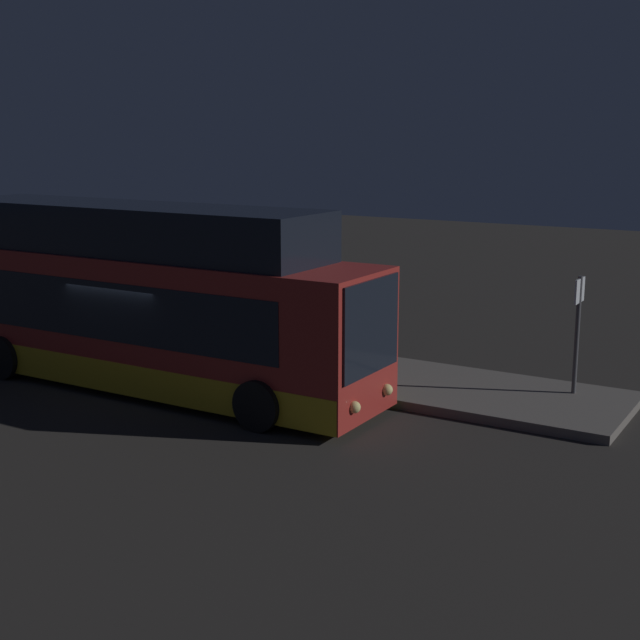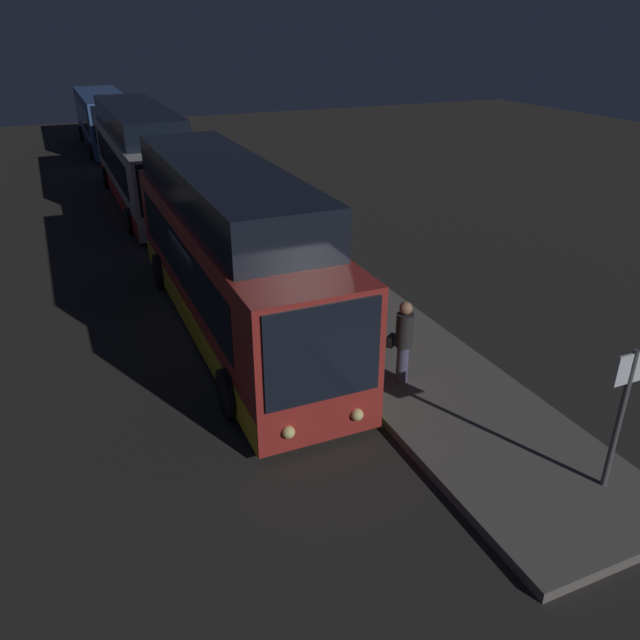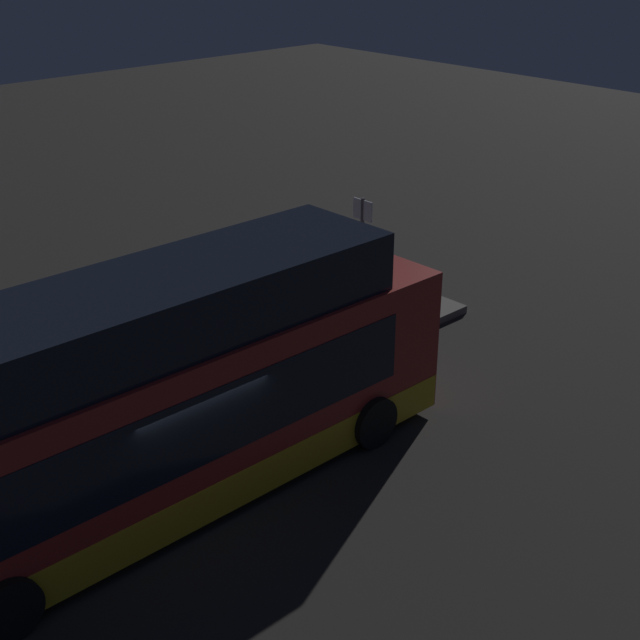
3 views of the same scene
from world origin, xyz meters
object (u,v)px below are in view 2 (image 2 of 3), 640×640
at_px(bus_second, 143,161).
at_px(sign_post, 623,403).
at_px(bus_lead, 230,259).
at_px(suitcase, 351,309).
at_px(passenger_waiting, 403,338).
at_px(bus_third, 105,121).
at_px(passenger_boarding, 342,293).

distance_m(bus_second, sign_post, 22.54).
height_order(bus_lead, sign_post, bus_lead).
bearing_deg(suitcase, sign_post, 8.47).
bearing_deg(passenger_waiting, sign_post, -106.99).
bearing_deg(bus_third, sign_post, 6.02).
height_order(bus_second, suitcase, bus_second).
bearing_deg(suitcase, bus_second, -169.43).
distance_m(bus_third, passenger_boarding, 29.68).
distance_m(bus_third, passenger_waiting, 32.43).
distance_m(bus_lead, passenger_boarding, 2.95).
distance_m(bus_third, sign_post, 36.85).
height_order(bus_lead, bus_third, bus_lead).
bearing_deg(sign_post, bus_lead, -156.22).
bearing_deg(bus_lead, bus_third, 180.00).
bearing_deg(suitcase, bus_lead, -115.76).
bearing_deg(sign_post, bus_third, -173.98).
distance_m(bus_third, suitcase, 29.35).
bearing_deg(sign_post, passenger_waiting, -161.73).
bearing_deg(passenger_waiting, suitcase, 48.99).
bearing_deg(bus_lead, passenger_boarding, 53.48).
bearing_deg(bus_third, suitcase, 5.39).
bearing_deg(bus_third, bus_second, -0.00).
height_order(bus_third, passenger_waiting, bus_third).
bearing_deg(passenger_boarding, bus_third, 141.38).
relative_size(bus_lead, bus_second, 0.94).
xyz_separation_m(bus_second, passenger_waiting, (17.90, 2.44, -0.57)).
xyz_separation_m(passenger_boarding, suitcase, (-0.38, 0.44, -0.66)).
relative_size(passenger_boarding, passenger_waiting, 0.97).
relative_size(passenger_waiting, suitcase, 2.05).
xyz_separation_m(bus_lead, passenger_boarding, (1.71, 2.31, -0.67)).
distance_m(bus_lead, sign_post, 9.58).
distance_m(bus_lead, bus_second, 13.44).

